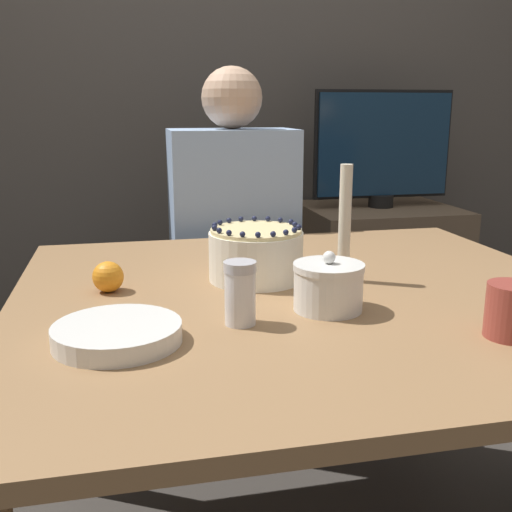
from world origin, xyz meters
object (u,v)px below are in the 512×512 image
cake (256,254)px  sugar_shaker (240,293)px  candle (344,235)px  sugar_bowl (327,286)px  person_man_blue_shirt (234,280)px  tv_monitor (383,147)px

cake → sugar_shaker: size_ratio=1.83×
cake → candle: candle is taller
cake → sugar_bowl: cake is taller
person_man_blue_shirt → cake: bearing=84.2°
sugar_bowl → person_man_blue_shirt: 0.91m
candle → tv_monitor: bearing=62.2°
cake → sugar_bowl: bearing=-69.7°
cake → sugar_shaker: cake is taller
sugar_bowl → tv_monitor: 1.40m
person_man_blue_shirt → sugar_shaker: bearing=80.5°
sugar_bowl → tv_monitor: bearing=62.0°
sugar_shaker → tv_monitor: tv_monitor is taller
sugar_bowl → candle: bearing=60.9°
sugar_shaker → tv_monitor: bearing=56.9°
person_man_blue_shirt → tv_monitor: size_ratio=2.13×
candle → person_man_blue_shirt: person_man_blue_shirt is taller
cake → person_man_blue_shirt: 0.70m
cake → sugar_shaker: (-0.09, -0.27, 0.00)m
candle → person_man_blue_shirt: bearing=99.6°
candle → tv_monitor: (0.55, 1.05, 0.12)m
candle → person_man_blue_shirt: (-0.12, 0.70, -0.29)m
person_man_blue_shirt → candle: bearing=99.6°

